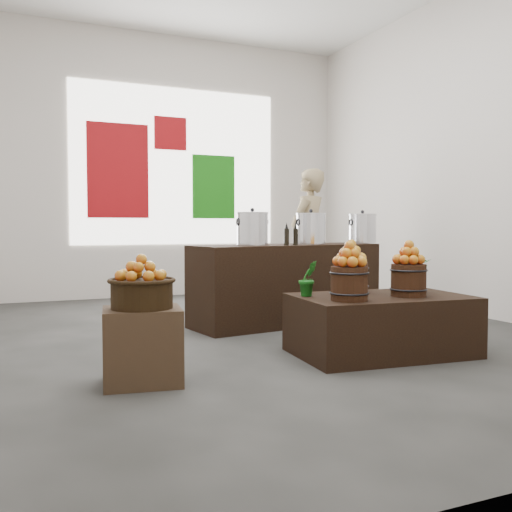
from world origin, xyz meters
name	(u,v)px	position (x,y,z in m)	size (l,w,h in m)	color
ground	(245,335)	(0.00, 0.00, 0.00)	(7.00, 7.00, 0.00)	#3E3E3B
back_wall	(157,166)	(0.00, 3.50, 2.00)	(6.00, 0.04, 4.00)	silver
back_opening	(177,166)	(0.30, 3.48, 2.00)	(3.20, 0.02, 2.40)	white
deco_red_left	(118,171)	(-0.60, 3.47, 1.90)	(0.90, 0.04, 1.40)	#9D0C11
deco_green_right	(214,187)	(0.90, 3.47, 1.70)	(0.70, 0.04, 1.00)	#177512
deco_red_upper	(170,133)	(0.20, 3.47, 2.50)	(0.50, 0.04, 0.50)	#9D0C11
crate	(142,346)	(-1.30, -1.31, 0.26)	(0.52, 0.43, 0.52)	#4A3522
wicker_basket	(142,294)	(-1.30, -1.31, 0.61)	(0.42, 0.42, 0.19)	black
apples_in_basket	(142,268)	(-1.30, -1.31, 0.80)	(0.32, 0.32, 0.17)	#AC050D
display_table	(381,325)	(0.73, -1.22, 0.25)	(1.43, 0.88, 0.50)	black
apple_bucket_front_left	(349,284)	(0.31, -1.38, 0.63)	(0.29, 0.29, 0.26)	#35180E
apples_in_bucket_front_left	(349,254)	(0.31, -1.38, 0.86)	(0.22, 0.22, 0.19)	#AC050D
apple_bucket_front_right	(408,280)	(0.91, -1.34, 0.63)	(0.29, 0.29, 0.26)	#35180E
apples_in_bucket_front_right	(409,253)	(0.91, -1.34, 0.86)	(0.22, 0.22, 0.19)	#AC050D
apple_bucket_rear	(351,278)	(0.61, -0.94, 0.63)	(0.29, 0.29, 0.26)	#35180E
apples_in_bucket_rear	(351,251)	(0.61, -0.94, 0.86)	(0.22, 0.22, 0.19)	#AC050D
herb_garnish_right	(415,275)	(1.16, -1.12, 0.64)	(0.26, 0.23, 0.29)	#146218
herb_garnish_left	(308,278)	(0.15, -1.01, 0.64)	(0.16, 0.13, 0.30)	#146218
counter	(286,284)	(0.68, 0.46, 0.44)	(2.14, 0.68, 0.87)	black
stock_pot_left	(252,230)	(0.25, 0.39, 1.04)	(0.33, 0.33, 0.33)	silver
stock_pot_center	(311,229)	(1.02, 0.51, 1.04)	(0.33, 0.33, 0.33)	silver
stock_pot_right	(362,229)	(1.79, 0.62, 1.04)	(0.33, 0.33, 0.33)	silver
oil_cruets	(298,234)	(0.71, 0.25, 1.00)	(0.16, 0.06, 0.24)	black
shopper	(308,236)	(1.70, 1.80, 0.93)	(0.68, 0.45, 1.87)	#95815B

